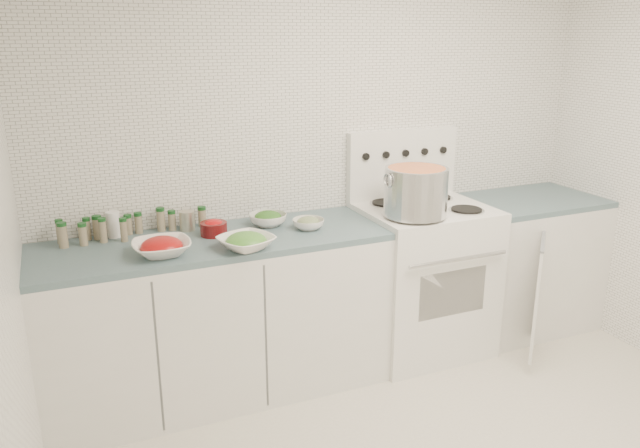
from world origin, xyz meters
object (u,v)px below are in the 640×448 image
(bowl_tomato, at_px, (162,247))
(bowl_snowpea, at_px, (246,242))
(stock_pot, at_px, (416,190))
(stove, at_px, (421,274))

(bowl_tomato, height_order, bowl_snowpea, bowl_tomato)
(stock_pot, relative_size, bowl_tomato, 1.31)
(stock_pot, xyz_separation_m, bowl_snowpea, (-1.02, -0.05, -0.16))
(stove, xyz_separation_m, bowl_tomato, (-1.60, -0.13, 0.44))
(stock_pot, bearing_deg, bowl_snowpea, -176.96)
(bowl_snowpea, bearing_deg, bowl_tomato, 168.58)
(stove, relative_size, bowl_tomato, 4.71)
(stove, bearing_deg, bowl_snowpea, -169.73)
(stove, bearing_deg, bowl_tomato, -175.20)
(stove, relative_size, stock_pot, 3.59)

